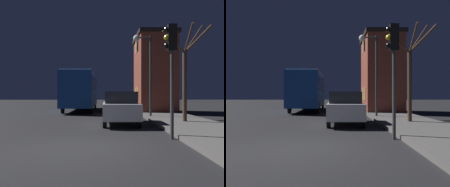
# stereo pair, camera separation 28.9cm
# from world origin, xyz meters

# --- Properties ---
(ground_plane) EXTENTS (120.00, 120.00, 0.00)m
(ground_plane) POSITION_xyz_m (0.00, 0.00, 0.00)
(ground_plane) COLOR black
(brick_building) EXTENTS (3.15, 5.10, 6.40)m
(brick_building) POSITION_xyz_m (4.69, 13.95, 3.37)
(brick_building) COLOR brown
(brick_building) RESTS_ON sidewalk
(streetlamp) EXTENTS (1.18, 0.43, 5.16)m
(streetlamp) POSITION_xyz_m (3.04, 8.68, 3.81)
(streetlamp) COLOR #38383A
(streetlamp) RESTS_ON sidewalk
(traffic_light) EXTENTS (0.43, 0.24, 3.92)m
(traffic_light) POSITION_xyz_m (2.80, 1.27, 2.82)
(traffic_light) COLOR #38383A
(traffic_light) RESTS_ON ground
(bare_tree) EXTENTS (2.37, 1.39, 4.77)m
(bare_tree) POSITION_xyz_m (4.64, 5.36, 2.58)
(bare_tree) COLOR #473323
(bare_tree) RESTS_ON sidewalk
(bus) EXTENTS (2.50, 9.97, 3.42)m
(bus) POSITION_xyz_m (-1.68, 15.87, 2.04)
(bus) COLOR #194793
(bus) RESTS_ON ground
(car_near_lane) EXTENTS (1.72, 4.00, 1.66)m
(car_near_lane) POSITION_xyz_m (1.31, 5.43, 0.86)
(car_near_lane) COLOR #B7BABF
(car_near_lane) RESTS_ON ground
(car_mid_lane) EXTENTS (1.82, 3.83, 1.58)m
(car_mid_lane) POSITION_xyz_m (1.52, 15.22, 0.80)
(car_mid_lane) COLOR olive
(car_mid_lane) RESTS_ON ground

